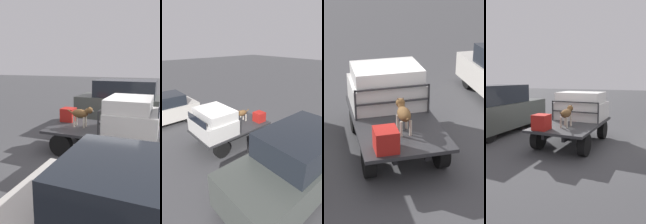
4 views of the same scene
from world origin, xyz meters
The scene contains 7 objects.
ground_plane centered at (0.00, 0.00, 0.00)m, with size 80.00×80.00×0.00m, color #474749.
flatbed_truck centered at (0.00, 0.00, 0.55)m, with size 3.44×1.91×0.75m.
truck_cab centered at (0.90, 0.00, 1.25)m, with size 1.48×1.79×1.04m.
truck_headboard centered at (0.12, 0.00, 1.25)m, with size 0.04×1.79×0.74m.
dog centered at (-0.66, -0.05, 1.20)m, with size 0.92×0.28×0.70m.
cargo_crate centered at (-1.39, 0.48, 0.99)m, with size 0.47×0.47×0.47m.
parked_pickup_far centered at (0.25, 3.64, 0.99)m, with size 4.85×1.96×2.04m.
Camera 2 is at (4.32, 5.88, 4.42)m, focal length 28.00 mm.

